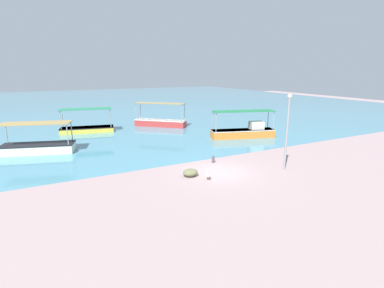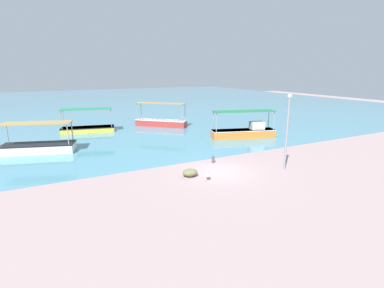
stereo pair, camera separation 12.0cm
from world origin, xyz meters
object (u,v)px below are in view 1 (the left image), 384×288
(fishing_boat_near_right, at_px, (87,128))
(lamp_post, at_px, (287,128))
(net_pile, at_px, (190,173))
(glass_bottle, at_px, (213,160))
(pelican, at_px, (208,174))
(fishing_boat_near_left, at_px, (160,122))
(fishing_boat_outer, at_px, (244,131))
(mooring_bollard, at_px, (213,159))
(fishing_boat_center, at_px, (38,146))

(fishing_boat_near_right, distance_m, lamp_post, 22.83)
(net_pile, height_order, glass_bottle, net_pile)
(fishing_boat_near_right, bearing_deg, pelican, -77.29)
(fishing_boat_near_left, bearing_deg, fishing_boat_outer, -61.46)
(fishing_boat_near_left, xyz_separation_m, net_pile, (-5.01, -17.76, -0.34))
(net_pile, bearing_deg, glass_bottle, 34.55)
(fishing_boat_near_right, height_order, pelican, fishing_boat_near_right)
(pelican, relative_size, mooring_bollard, 1.36)
(mooring_bollard, bearing_deg, net_pile, -148.00)
(fishing_boat_outer, bearing_deg, lamp_post, -111.87)
(lamp_post, xyz_separation_m, mooring_bollard, (-3.56, 3.82, -2.72))
(pelican, bearing_deg, fishing_boat_near_right, 102.71)
(lamp_post, height_order, net_pile, lamp_post)
(fishing_boat_near_left, relative_size, net_pile, 5.54)
(fishing_boat_near_right, relative_size, net_pile, 5.84)
(pelican, height_order, mooring_bollard, pelican)
(fishing_boat_near_right, height_order, mooring_bollard, fishing_boat_near_right)
(fishing_boat_near_right, bearing_deg, net_pile, -78.53)
(lamp_post, bearing_deg, fishing_boat_outer, 68.13)
(fishing_boat_center, relative_size, pelican, 7.72)
(lamp_post, xyz_separation_m, glass_bottle, (-3.37, 4.13, -2.92))
(fishing_boat_outer, height_order, lamp_post, lamp_post)
(fishing_boat_near_left, relative_size, fishing_boat_outer, 0.84)
(net_pile, relative_size, glass_bottle, 3.83)
(mooring_bollard, bearing_deg, fishing_boat_near_right, 111.94)
(mooring_bollard, xyz_separation_m, net_pile, (-2.92, -1.82, -0.07))
(fishing_boat_outer, bearing_deg, pelican, -137.41)
(mooring_bollard, distance_m, glass_bottle, 0.42)
(fishing_boat_near_left, bearing_deg, pelican, -102.92)
(glass_bottle, bearing_deg, pelican, -126.57)
(fishing_boat_center, distance_m, glass_bottle, 15.02)
(net_pile, bearing_deg, fishing_boat_near_left, 74.25)
(mooring_bollard, relative_size, glass_bottle, 2.18)
(fishing_boat_outer, xyz_separation_m, glass_bottle, (-7.31, -5.68, -0.55))
(fishing_boat_near_right, bearing_deg, fishing_boat_center, -126.08)
(fishing_boat_near_left, height_order, net_pile, fishing_boat_near_left)
(fishing_boat_near_left, distance_m, fishing_boat_near_right, 8.73)
(fishing_boat_near_left, distance_m, net_pile, 18.45)
(fishing_boat_outer, bearing_deg, fishing_boat_near_left, 118.54)
(fishing_boat_center, relative_size, lamp_post, 1.15)
(lamp_post, bearing_deg, fishing_boat_near_right, 116.68)
(fishing_boat_near_right, xyz_separation_m, mooring_bollard, (6.63, -16.46, -0.19))
(fishing_boat_outer, height_order, net_pile, fishing_boat_outer)
(fishing_boat_near_right, relative_size, lamp_post, 1.13)
(fishing_boat_outer, height_order, glass_bottle, fishing_boat_outer)
(pelican, distance_m, lamp_post, 6.44)
(fishing_boat_near_left, relative_size, fishing_boat_center, 0.93)
(fishing_boat_center, bearing_deg, pelican, -52.44)
(fishing_boat_center, relative_size, net_pile, 5.97)
(glass_bottle, bearing_deg, fishing_boat_near_left, 83.06)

